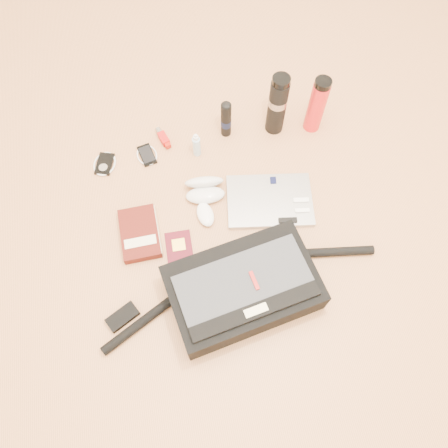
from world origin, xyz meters
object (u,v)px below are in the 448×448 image
(laptop, at_px, (270,201))
(thermos_red, at_px, (317,105))
(messenger_bag, at_px, (242,288))
(thermos_black, at_px, (277,105))
(book, at_px, (140,234))

(laptop, relative_size, thermos_red, 1.35)
(messenger_bag, height_order, thermos_red, thermos_red)
(thermos_red, bearing_deg, laptop, -128.79)
(thermos_black, height_order, thermos_red, thermos_black)
(laptop, xyz_separation_m, thermos_black, (0.10, 0.35, 0.14))
(laptop, distance_m, thermos_black, 0.39)
(messenger_bag, xyz_separation_m, thermos_red, (0.45, 0.67, 0.07))
(messenger_bag, bearing_deg, laptop, 51.38)
(messenger_bag, height_order, thermos_black, thermos_black)
(thermos_red, bearing_deg, messenger_bag, -124.01)
(book, distance_m, thermos_red, 0.88)
(messenger_bag, relative_size, laptop, 2.81)
(thermos_black, bearing_deg, thermos_red, -8.28)
(laptop, bearing_deg, book, -165.93)
(laptop, height_order, thermos_red, thermos_red)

